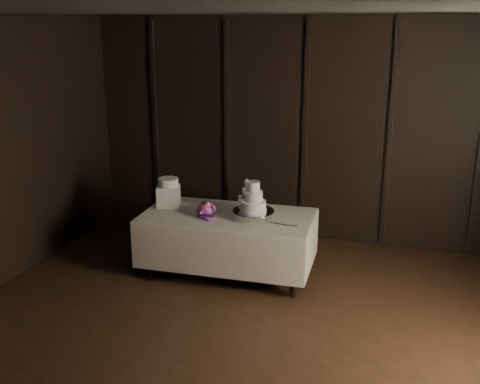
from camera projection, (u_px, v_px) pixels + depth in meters
name	position (u px, v px, depth m)	size (l,w,h in m)	color
room	(220.00, 213.00, 4.33)	(6.08, 7.08, 3.08)	black
display_table	(228.00, 242.00, 6.63)	(2.03, 1.11, 0.76)	beige
cake_stand	(253.00, 214.00, 6.41)	(0.48, 0.48, 0.09)	silver
wedding_cake	(251.00, 199.00, 6.35)	(0.32, 0.29, 0.35)	white
bouquet	(206.00, 209.00, 6.51)	(0.30, 0.40, 0.19)	#D86088
box_pedestal	(169.00, 196.00, 6.81)	(0.26, 0.26, 0.25)	white
small_cake	(168.00, 182.00, 6.76)	(0.25, 0.25, 0.10)	white
cake_knife	(278.00, 224.00, 6.22)	(0.37, 0.02, 0.01)	silver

